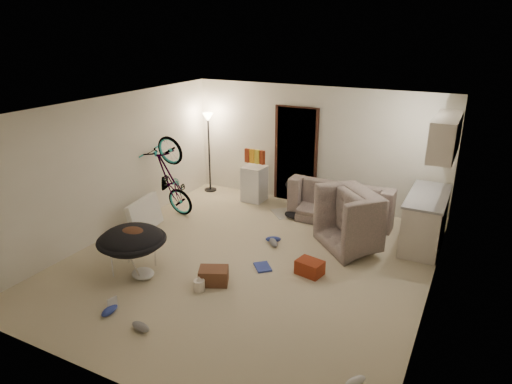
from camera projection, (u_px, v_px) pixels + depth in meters
The scene contains 38 objects.
floor at pixel (248, 263), 7.43m from camera, with size 5.50×6.00×0.02m, color beige.
ceiling at pixel (247, 108), 6.56m from camera, with size 5.50×6.00×0.02m, color white.
wall_back at pixel (315, 147), 9.51m from camera, with size 5.50×0.02×2.50m, color silver.
wall_front at pixel (103, 282), 4.48m from camera, with size 5.50×0.02×2.50m, color silver.
wall_left at pixel (112, 166), 8.18m from camera, with size 0.02×6.00×2.50m, color silver.
wall_right at pixel (438, 223), 5.81m from camera, with size 0.02×6.00×2.50m, color silver.
doorway at pixel (296, 155), 9.73m from camera, with size 0.85×0.10×2.04m, color black.
door_trim at pixel (296, 156), 9.70m from camera, with size 0.97×0.04×2.10m, color #381C13.
floor_lamp at pixel (209, 136), 10.22m from camera, with size 0.28×0.28×1.81m.
kitchen_counter at pixel (425, 221), 7.91m from camera, with size 0.60×1.50×0.88m, color beige.
counter_top at pixel (429, 196), 7.75m from camera, with size 0.64×1.54×0.04m, color gray.
kitchen_uppers at pixel (446, 136), 7.33m from camera, with size 0.38×1.40×0.65m, color beige.
sofa at pixel (343, 204), 9.02m from camera, with size 2.04×0.80×0.60m, color #343B34.
armchair at pixel (368, 225), 7.88m from camera, with size 1.18×1.03×0.77m, color #343B34.
bicycle at pixel (171, 194), 9.13m from camera, with size 0.60×1.71×0.90m, color black.
book_asset at pixel (109, 313), 6.10m from camera, with size 0.15×0.21×0.02m, color maroon.
mini_fridge at pixel (254, 184), 9.93m from camera, with size 0.45×0.45×0.77m, color white.
snack_box_0 at pixel (247, 155), 9.80m from camera, with size 0.10×0.07×0.30m, color maroon.
snack_box_1 at pixel (252, 156), 9.75m from camera, with size 0.10×0.07×0.30m, color orange.
snack_box_2 at pixel (257, 157), 9.69m from camera, with size 0.10×0.07×0.30m, color yellow.
snack_box_3 at pixel (262, 158), 9.64m from camera, with size 0.10×0.07×0.30m, color maroon.
saucer_chair at pixel (132, 246), 6.99m from camera, with size 1.06×1.06×0.75m.
hoodie at pixel (132, 235), 6.88m from camera, with size 0.48×0.40×0.22m, color #492919.
sofa_drape at pixel (298, 186), 9.34m from camera, with size 0.56×0.46×0.28m, color black.
tv_box at pixel (145, 215), 8.50m from camera, with size 0.11×0.93×0.61m, color silver.
drink_case_a at pixel (214, 276), 6.78m from camera, with size 0.43×0.30×0.24m, color brown.
drink_case_b at pixel (310, 267), 7.03m from camera, with size 0.39×0.29×0.23m, color maroon.
juicer at pixel (199, 285), 6.60m from camera, with size 0.16×0.16×0.23m.
newspaper at pixel (285, 213), 9.35m from camera, with size 0.43×0.56×0.01m, color #B6B3A8.
book_blue at pixel (263, 267), 7.24m from camera, with size 0.23×0.31×0.03m, color #293A96.
book_white at pixel (214, 270), 7.16m from camera, with size 0.22×0.28×0.03m, color silver.
shoe_0 at pixel (273, 239), 8.11m from camera, with size 0.28×0.11×0.10m, color #293A96.
shoe_1 at pixel (273, 243), 7.97m from camera, with size 0.30×0.12×0.11m, color slate.
shoe_2 at pixel (110, 310), 6.08m from camera, with size 0.28×0.12×0.10m, color #293A96.
shoe_3 at pixel (141, 327), 5.74m from camera, with size 0.29×0.12×0.11m, color slate.
shoe_4 at pixel (356, 381), 4.87m from camera, with size 0.26×0.11×0.10m, color white.
clothes_lump_b at pixel (295, 214), 9.14m from camera, with size 0.43×0.38×0.13m, color black.
clothes_lump_c at pixel (143, 274), 6.97m from camera, with size 0.38×0.33×0.12m, color silver.
Camera 1 is at (3.12, -5.80, 3.62)m, focal length 32.00 mm.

